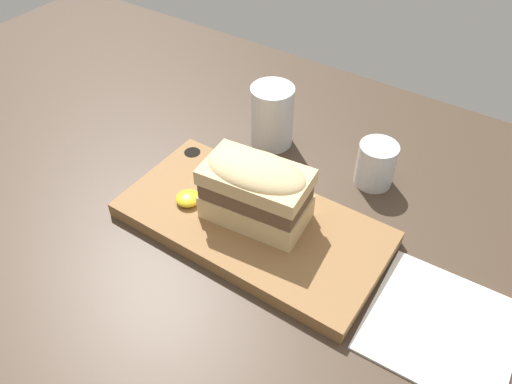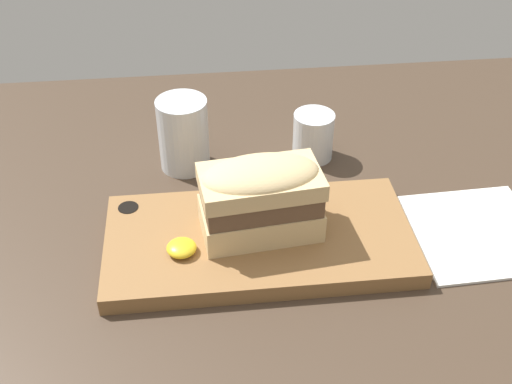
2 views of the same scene
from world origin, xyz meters
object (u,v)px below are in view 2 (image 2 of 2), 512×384
Objects in this scene: sandwich at (261,195)px; wine_glass at (313,138)px; napkin at (476,232)px; serving_board at (259,240)px; water_glass at (184,138)px.

wine_glass is (10.43, 19.34, -4.63)cm from sandwich.
napkin is (29.11, -1.32, -7.83)cm from sandwich.
serving_board is 29.43cm from napkin.
serving_board is 2.52× the size of sandwich.
napkin is at bearing -2.60° from sandwich.
sandwich is 1.41× the size of water_glass.
water_glass reaches higher than napkin.
sandwich is at bearing 65.62° from serving_board.
serving_board is 5.31× the size of wine_glass.
water_glass is 43.84cm from napkin.
sandwich is 30.17cm from napkin.
wine_glass reaches higher than serving_board.
serving_board is 22.06cm from water_glass.
sandwich is at bearing -63.76° from water_glass.
wine_glass is (10.73, 20.00, 2.21)cm from serving_board.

